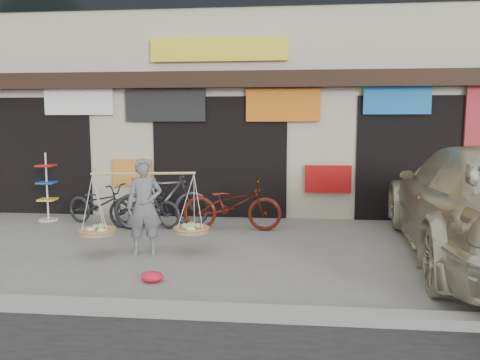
# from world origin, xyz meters

# --- Properties ---
(ground) EXTENTS (70.00, 70.00, 0.00)m
(ground) POSITION_xyz_m (0.00, 0.00, 0.00)
(ground) COLOR gray
(ground) RESTS_ON ground
(kerb) EXTENTS (70.00, 0.25, 0.12)m
(kerb) POSITION_xyz_m (0.00, -2.00, 0.06)
(kerb) COLOR gray
(kerb) RESTS_ON ground
(shophouse_block) EXTENTS (14.00, 6.32, 7.00)m
(shophouse_block) POSITION_xyz_m (-0.00, 6.42, 3.45)
(shophouse_block) COLOR beige
(shophouse_block) RESTS_ON ground
(street_vendor) EXTENTS (2.03, 0.85, 1.56)m
(street_vendor) POSITION_xyz_m (-0.77, 0.35, 0.72)
(street_vendor) COLOR slate
(street_vendor) RESTS_ON ground
(bike_0) EXTENTS (1.79, 1.15, 0.89)m
(bike_0) POSITION_xyz_m (-2.36, 2.37, 0.44)
(bike_0) COLOR #232327
(bike_0) RESTS_ON ground
(bike_1) EXTENTS (1.98, 1.13, 1.15)m
(bike_1) POSITION_xyz_m (-0.97, 2.21, 0.57)
(bike_1) COLOR #2B2A30
(bike_1) RESTS_ON ground
(bike_2) EXTENTS (1.97, 0.69, 1.03)m
(bike_2) POSITION_xyz_m (0.43, 2.22, 0.52)
(bike_2) COLOR #54180E
(bike_2) RESTS_ON ground
(bike_3) EXTENTS (1.79, 1.15, 0.89)m
(bike_3) POSITION_xyz_m (-1.37, 2.37, 0.44)
(bike_3) COLOR #232327
(bike_3) RESTS_ON ground
(display_rack) EXTENTS (0.41, 0.41, 1.48)m
(display_rack) POSITION_xyz_m (-3.68, 2.71, 0.60)
(display_rack) COLOR silver
(display_rack) RESTS_ON ground
(red_bag) EXTENTS (0.31, 0.25, 0.14)m
(red_bag) POSITION_xyz_m (-0.28, -0.95, 0.07)
(red_bag) COLOR red
(red_bag) RESTS_ON ground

